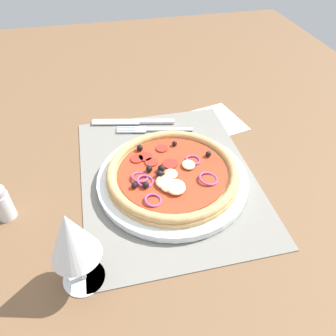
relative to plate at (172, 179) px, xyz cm
name	(u,v)px	position (x,y,z in cm)	size (l,w,h in cm)	color
ground_plane	(167,180)	(2.12, 0.57, -2.31)	(190.00, 140.00, 2.40)	brown
placemat	(167,175)	(2.12, 0.57, -0.91)	(44.22, 34.28, 0.40)	slate
plate	(172,179)	(0.00, 0.00, 0.00)	(29.47, 29.47, 1.41)	white
pizza	(172,173)	(-0.07, 0.06, 1.80)	(25.79, 25.79, 2.68)	tan
fork	(151,130)	(18.00, 1.07, -0.49)	(5.27, 17.91, 0.44)	silver
knife	(132,122)	(22.12, 4.80, -0.45)	(5.80, 19.90, 0.62)	silver
wine_glass	(71,239)	(-17.13, 17.92, 8.99)	(7.20, 7.20, 14.90)	silver
napkin	(215,121)	(18.60, -15.30, -0.93)	(13.13, 11.81, 0.36)	white
pepper_shaker	(2,204)	(-1.67, 30.87, 2.15)	(3.20, 3.20, 6.70)	silver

